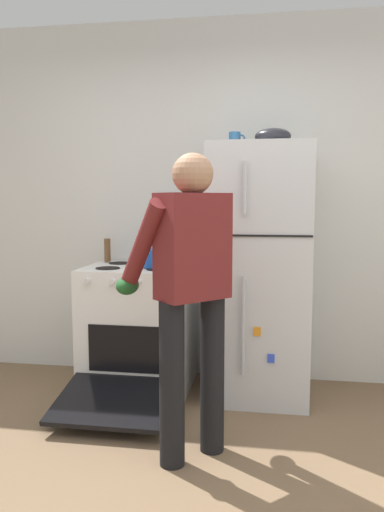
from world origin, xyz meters
The scene contains 8 objects.
kitchen_wall_back centered at (0.00, 1.95, 1.35)m, with size 6.00×0.10×2.70m, color silver.
refrigerator centered at (0.36, 1.57, 0.87)m, with size 0.68×0.72×1.73m.
stove_range centered at (-0.49, 1.55, 0.44)m, with size 0.76×1.20×0.90m.
person_cook centered at (0.03, 0.63, 0.95)m, with size 0.64×0.67×1.60m.
red_pot centered at (-0.33, 1.52, 0.96)m, with size 0.32×0.22×0.13m.
coffee_mug centered at (0.19, 1.62, 1.78)m, with size 0.11×0.08×0.10m.
pepper_mill centered at (-0.79, 1.77, 0.98)m, with size 0.05×0.05×0.18m, color brown.
mixing_bowl centered at (0.44, 1.57, 1.79)m, with size 0.24×0.24×0.11m, color black.
Camera 1 is at (0.45, -1.89, 1.36)m, focal length 35.09 mm.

